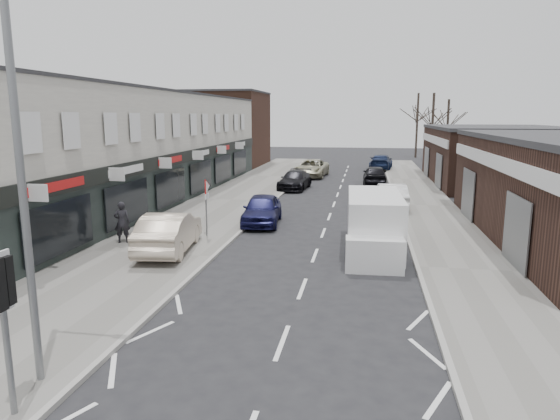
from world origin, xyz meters
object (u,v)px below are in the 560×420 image
at_px(white_van, 374,225).
at_px(parked_car_right_b, 375,175).
at_px(warning_sign, 207,191).
at_px(parked_car_right_c, 381,162).
at_px(parked_car_left_a, 262,209).
at_px(parked_car_left_c, 311,168).
at_px(parked_car_left_b, 295,180).
at_px(parked_car_right_a, 391,196).
at_px(traffic_light, 1,297).
at_px(pedestrian, 122,222).
at_px(street_lamp, 28,166).
at_px(sedan_on_pavement, 169,232).

xyz_separation_m(white_van, parked_car_right_b, (0.35, 20.81, -0.33)).
xyz_separation_m(warning_sign, parked_car_right_b, (7.85, 19.88, -1.41)).
relative_size(white_van, parked_car_right_c, 1.15).
relative_size(parked_car_left_a, parked_car_left_c, 0.79).
relative_size(warning_sign, parked_car_left_b, 0.55).
bearing_deg(white_van, parked_car_right_a, 81.33).
relative_size(parked_car_left_b, parked_car_left_c, 0.85).
bearing_deg(traffic_light, parked_car_left_a, 86.51).
xyz_separation_m(pedestrian, parked_car_right_c, (11.93, 33.71, -0.25)).
bearing_deg(parked_car_left_c, white_van, -74.10).
bearing_deg(parked_car_right_b, pedestrian, 62.35).
xyz_separation_m(street_lamp, parked_car_right_a, (8.03, 21.96, -3.85)).
distance_m(parked_car_left_c, parked_car_right_c, 10.08).
distance_m(street_lamp, parked_car_left_c, 37.22).
relative_size(warning_sign, pedestrian, 1.49).
distance_m(sedan_on_pavement, parked_car_right_b, 24.23).
bearing_deg(parked_car_left_b, parked_car_left_c, 91.63).
relative_size(traffic_light, street_lamp, 0.39).
bearing_deg(parked_car_right_c, traffic_light, 85.78).
height_order(parked_car_left_a, parked_car_left_b, parked_car_left_a).
xyz_separation_m(traffic_light, parked_car_right_a, (7.90, 23.18, -1.65)).
relative_size(sedan_on_pavement, parked_car_left_b, 1.01).
height_order(sedan_on_pavement, parked_car_left_b, sedan_on_pavement).
height_order(traffic_light, pedestrian, traffic_light).
bearing_deg(traffic_light, warning_sign, 93.10).
relative_size(pedestrian, parked_car_right_a, 0.39).
distance_m(traffic_light, sedan_on_pavement, 11.42).
distance_m(pedestrian, parked_car_right_b, 24.37).
relative_size(parked_car_left_b, parked_car_right_b, 1.05).
distance_m(sedan_on_pavement, parked_car_left_b, 19.10).
distance_m(parked_car_left_b, parked_car_right_c, 17.20).
bearing_deg(parked_car_right_c, parked_car_right_a, 95.54).
height_order(white_van, parked_car_left_c, white_van).
xyz_separation_m(white_van, parked_car_left_c, (-5.34, 25.13, -0.33)).
height_order(sedan_on_pavement, parked_car_right_b, sedan_on_pavement).
xyz_separation_m(parked_car_left_b, parked_car_right_c, (6.90, 15.75, 0.07)).
xyz_separation_m(parked_car_left_b, parked_car_right_b, (6.09, 3.73, 0.08)).
relative_size(traffic_light, white_van, 0.50).
height_order(sedan_on_pavement, parked_car_right_c, sedan_on_pavement).
bearing_deg(parked_car_left_c, parked_car_left_a, -87.02).
bearing_deg(traffic_light, pedestrian, 108.26).
distance_m(parked_car_left_a, parked_car_right_b, 17.44).
bearing_deg(parked_car_left_a, sedan_on_pavement, -116.86).
xyz_separation_m(pedestrian, parked_car_left_b, (5.03, 17.96, -0.32)).
relative_size(white_van, parked_car_right_a, 1.32).
height_order(street_lamp, parked_car_left_a, street_lamp).
height_order(traffic_light, parked_car_right_a, traffic_light).
bearing_deg(parked_car_right_c, pedestrian, 76.05).
xyz_separation_m(parked_car_left_b, parked_car_left_c, (0.40, 8.04, 0.09)).
distance_m(pedestrian, parked_car_right_c, 35.76).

